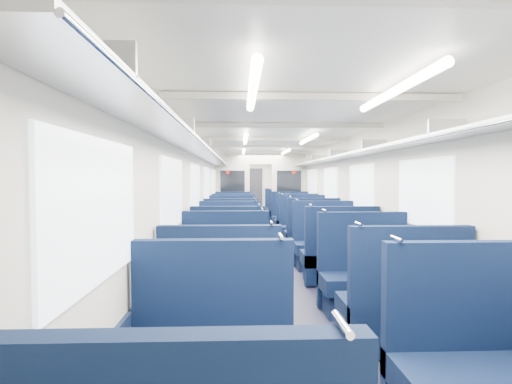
% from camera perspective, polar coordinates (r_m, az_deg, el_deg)
% --- Properties ---
extents(floor, '(2.80, 18.00, 0.01)m').
position_cam_1_polar(floor, '(9.76, 1.58, -7.31)').
color(floor, black).
rests_on(floor, ground).
extents(ceiling, '(2.80, 18.00, 0.01)m').
position_cam_1_polar(ceiling, '(9.66, 1.59, 6.58)').
color(ceiling, silver).
rests_on(ceiling, wall_left).
extents(wall_left, '(0.02, 18.00, 2.35)m').
position_cam_1_polar(wall_left, '(9.64, -6.74, -0.41)').
color(wall_left, beige).
rests_on(wall_left, floor).
extents(dado_left, '(0.03, 17.90, 0.70)m').
position_cam_1_polar(dado_left, '(9.71, -6.63, -5.28)').
color(dado_left, black).
rests_on(dado_left, floor).
extents(wall_right, '(0.02, 18.00, 2.35)m').
position_cam_1_polar(wall_right, '(9.83, 9.76, -0.38)').
color(wall_right, beige).
rests_on(wall_right, floor).
extents(dado_right, '(0.03, 17.90, 0.70)m').
position_cam_1_polar(dado_right, '(9.90, 9.64, -5.16)').
color(dado_right, black).
rests_on(dado_right, floor).
extents(wall_far, '(2.80, 0.02, 2.35)m').
position_cam_1_polar(wall_far, '(18.62, -0.28, 0.80)').
color(wall_far, beige).
rests_on(wall_far, floor).
extents(luggage_rack_left, '(0.36, 17.40, 0.18)m').
position_cam_1_polar(luggage_rack_left, '(9.63, -5.65, 4.34)').
color(luggage_rack_left, '#B2B5BA').
rests_on(luggage_rack_left, wall_left).
extents(luggage_rack_right, '(0.36, 17.40, 0.18)m').
position_cam_1_polar(luggage_rack_right, '(9.79, 8.71, 4.29)').
color(luggage_rack_right, '#B2B5BA').
rests_on(luggage_rack_right, wall_right).
extents(windows, '(2.78, 15.60, 0.75)m').
position_cam_1_polar(windows, '(9.17, 1.78, 1.01)').
color(windows, white).
rests_on(windows, wall_left).
extents(ceiling_fittings, '(2.70, 16.06, 0.11)m').
position_cam_1_polar(ceiling_fittings, '(9.39, 1.70, 6.34)').
color(ceiling_fittings, beige).
rests_on(ceiling_fittings, ceiling).
extents(end_door, '(0.75, 0.06, 2.00)m').
position_cam_1_polar(end_door, '(18.56, -0.28, 0.26)').
color(end_door, black).
rests_on(end_door, floor).
extents(bulkhead, '(2.80, 0.10, 2.35)m').
position_cam_1_polar(bulkhead, '(12.59, 0.68, 0.45)').
color(bulkhead, beige).
rests_on(bulkhead, floor).
extents(seat_2, '(1.08, 0.60, 1.21)m').
position_cam_1_polar(seat_2, '(2.86, -6.17, -23.27)').
color(seat_2, '#0B1835').
rests_on(seat_2, floor).
extents(seat_3, '(1.08, 0.60, 1.21)m').
position_cam_1_polar(seat_3, '(3.10, 28.63, -21.42)').
color(seat_3, '#0B1835').
rests_on(seat_3, floor).
extents(seat_4, '(1.08, 0.60, 1.21)m').
position_cam_1_polar(seat_4, '(3.88, -5.02, -16.26)').
color(seat_4, '#0B1835').
rests_on(seat_4, floor).
extents(seat_5, '(1.08, 0.60, 1.21)m').
position_cam_1_polar(seat_5, '(4.06, 19.96, -15.55)').
color(seat_5, '#0B1835').
rests_on(seat_5, floor).
extents(seat_6, '(1.08, 0.60, 1.21)m').
position_cam_1_polar(seat_6, '(5.05, -4.35, -11.92)').
color(seat_6, '#0B1835').
rests_on(seat_6, floor).
extents(seat_7, '(1.08, 0.60, 1.21)m').
position_cam_1_polar(seat_7, '(5.06, 15.13, -11.97)').
color(seat_7, '#0B1835').
rests_on(seat_7, floor).
extents(seat_8, '(1.08, 0.60, 1.21)m').
position_cam_1_polar(seat_8, '(6.15, -3.97, -9.38)').
color(seat_8, '#0B1835').
rests_on(seat_8, floor).
extents(seat_9, '(1.08, 0.60, 1.21)m').
position_cam_1_polar(seat_9, '(6.24, 11.65, -9.26)').
color(seat_9, '#0B1835').
rests_on(seat_9, floor).
extents(seat_10, '(1.08, 0.60, 1.21)m').
position_cam_1_polar(seat_10, '(7.12, -3.73, -7.80)').
color(seat_10, '#0B1835').
rests_on(seat_10, floor).
extents(seat_11, '(1.08, 0.60, 1.21)m').
position_cam_1_polar(seat_11, '(7.26, 9.60, -7.63)').
color(seat_11, '#0B1835').
rests_on(seat_11, floor).
extents(seat_12, '(1.08, 0.60, 1.21)m').
position_cam_1_polar(seat_12, '(8.26, -3.53, -6.43)').
color(seat_12, '#0B1835').
rests_on(seat_12, floor).
extents(seat_13, '(1.08, 0.60, 1.21)m').
position_cam_1_polar(seat_13, '(8.46, 7.86, -6.23)').
color(seat_13, '#0B1835').
rests_on(seat_13, floor).
extents(seat_14, '(1.08, 0.60, 1.21)m').
position_cam_1_polar(seat_14, '(9.42, -3.37, -5.37)').
color(seat_14, '#0B1835').
rests_on(seat_14, floor).
extents(seat_15, '(1.08, 0.60, 1.21)m').
position_cam_1_polar(seat_15, '(9.60, 6.63, -5.24)').
color(seat_15, '#0B1835').
rests_on(seat_15, floor).
extents(seat_16, '(1.08, 0.60, 1.21)m').
position_cam_1_polar(seat_16, '(10.67, -3.24, -4.49)').
color(seat_16, '#0B1835').
rests_on(seat_16, floor).
extents(seat_17, '(1.08, 0.60, 1.21)m').
position_cam_1_polar(seat_17, '(10.72, 5.68, -4.47)').
color(seat_17, '#0B1835').
rests_on(seat_17, floor).
extents(seat_18, '(1.08, 0.60, 1.21)m').
position_cam_1_polar(seat_18, '(11.71, -3.16, -3.90)').
color(seat_18, '#0B1835').
rests_on(seat_18, floor).
extents(seat_19, '(1.08, 0.60, 1.21)m').
position_cam_1_polar(seat_19, '(11.92, 4.87, -3.80)').
color(seat_19, '#0B1835').
rests_on(seat_19, floor).
extents(seat_20, '(1.08, 0.60, 1.21)m').
position_cam_1_polar(seat_20, '(13.67, -3.03, -3.04)').
color(seat_20, '#0B1835').
rests_on(seat_20, floor).
extents(seat_21, '(1.08, 0.60, 1.21)m').
position_cam_1_polar(seat_21, '(13.83, 3.87, -2.98)').
color(seat_21, '#0B1835').
rests_on(seat_21, floor).
extents(seat_22, '(1.08, 0.60, 1.21)m').
position_cam_1_polar(seat_22, '(14.94, -2.97, -2.60)').
color(seat_22, '#0B1835').
rests_on(seat_22, floor).
extents(seat_23, '(1.08, 0.60, 1.21)m').
position_cam_1_polar(seat_23, '(15.05, 3.37, -2.57)').
color(seat_23, '#0B1835').
rests_on(seat_23, floor).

